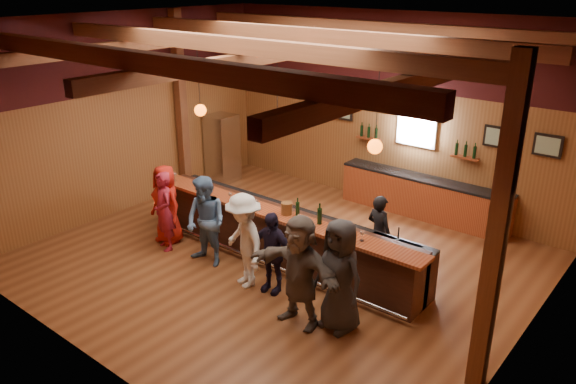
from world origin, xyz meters
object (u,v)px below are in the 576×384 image
object	(u,v)px
customer_denim	(206,222)
customer_dark	(340,275)
back_bar_cabinet	(423,197)
customer_brown	(299,271)
bar_counter	(284,234)
bottle_a	(298,208)
bartender	(379,233)
stainless_fridge	(222,148)
customer_redvest	(164,211)
ice_bucket	(287,208)
customer_orange	(166,204)
customer_white	(244,241)
customer_navy	(272,252)

from	to	relation	value
customer_denim	customer_dark	world-z (taller)	customer_dark
back_bar_cabinet	customer_denim	world-z (taller)	customer_denim
customer_denim	customer_brown	bearing A→B (deg)	-11.04
bar_counter	bottle_a	world-z (taller)	bottle_a
customer_denim	bottle_a	bearing A→B (deg)	30.44
bar_counter	bartender	world-z (taller)	bartender
back_bar_cabinet	bottle_a	distance (m)	3.88
bar_counter	stainless_fridge	size ratio (longest dim) A/B	3.50
customer_redvest	ice_bucket	xyz separation A→B (m)	(2.42, 0.90, 0.41)
stainless_fridge	customer_dark	world-z (taller)	customer_dark
customer_orange	customer_white	xyz separation A→B (m)	(2.46, -0.31, 0.04)
customer_navy	bartender	xyz separation A→B (m)	(1.04, 1.86, -0.01)
customer_white	ice_bucket	distance (m)	1.04
back_bar_cabinet	customer_orange	bearing A→B (deg)	-128.42
bartender	customer_redvest	bearing A→B (deg)	38.54
back_bar_cabinet	bottle_a	size ratio (longest dim) A/B	11.77
customer_redvest	customer_brown	size ratio (longest dim) A/B	0.88
customer_denim	bottle_a	world-z (taller)	customer_denim
stainless_fridge	customer_navy	world-z (taller)	stainless_fridge
customer_brown	stainless_fridge	bearing A→B (deg)	146.92
customer_navy	bar_counter	bearing A→B (deg)	112.43
customer_redvest	customer_navy	size ratio (longest dim) A/B	1.09
stainless_fridge	customer_redvest	size ratio (longest dim) A/B	1.11
customer_redvest	bottle_a	size ratio (longest dim) A/B	4.79
customer_redvest	bartender	size ratio (longest dim) A/B	1.10
stainless_fridge	bottle_a	xyz separation A→B (m)	(4.58, -2.62, 0.34)
bar_counter	bottle_a	xyz separation A→B (m)	(0.47, -0.17, 0.72)
bottle_a	customer_white	bearing A→B (deg)	-109.66
bar_counter	ice_bucket	size ratio (longest dim) A/B	27.87
bottle_a	customer_dark	bearing A→B (deg)	-33.00
customer_brown	customer_dark	bearing A→B (deg)	28.98
customer_redvest	customer_white	bearing A→B (deg)	18.74
stainless_fridge	customer_orange	world-z (taller)	stainless_fridge
customer_navy	bottle_a	distance (m)	1.03
back_bar_cabinet	bartender	size ratio (longest dim) A/B	2.70
customer_white	back_bar_cabinet	bearing A→B (deg)	99.81
stainless_fridge	ice_bucket	bearing A→B (deg)	-31.62
back_bar_cabinet	bartender	distance (m)	2.82
ice_bucket	customer_redvest	bearing A→B (deg)	-159.60
back_bar_cabinet	bar_counter	bearing A→B (deg)	-108.34
ice_bucket	bottle_a	distance (m)	0.21
customer_navy	customer_orange	bearing A→B (deg)	170.28
customer_navy	ice_bucket	world-z (taller)	customer_navy
stainless_fridge	bottle_a	distance (m)	5.29
customer_white	bottle_a	bearing A→B (deg)	92.99
customer_dark	bottle_a	world-z (taller)	customer_dark
customer_orange	bartender	distance (m)	4.35
customer_redvest	bottle_a	bearing A→B (deg)	41.02
customer_redvest	customer_dark	distance (m)	4.26
back_bar_cabinet	customer_orange	size ratio (longest dim) A/B	2.41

